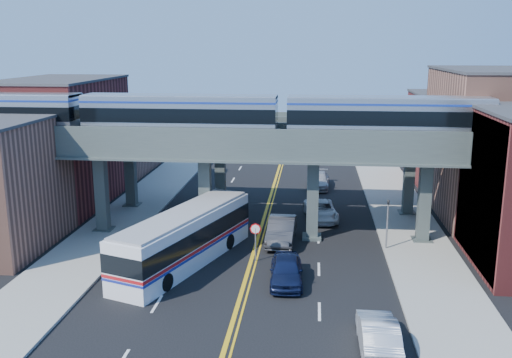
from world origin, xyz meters
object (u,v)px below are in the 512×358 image
car_lane_a (286,270)px  car_lane_b (282,230)px  transit_bus (185,239)px  traffic_signal (388,219)px  car_lane_c (321,210)px  transit_train (180,115)px  car_parked_curb (378,334)px  stop_sign (256,236)px  car_lane_d (318,180)px

car_lane_a → car_lane_b: car_lane_b is taller
transit_bus → car_lane_a: 7.27m
traffic_signal → car_lane_c: bearing=123.1°
transit_train → car_parked_curb: size_ratio=8.78×
transit_train → car_lane_c: (10.40, 4.92, -8.38)m
traffic_signal → car_lane_b: traffic_signal is taller
transit_train → stop_sign: size_ratio=16.61×
traffic_signal → car_lane_d: 18.29m
traffic_signal → car_lane_a: (-6.69, -6.36, -1.48)m
car_lane_b → car_lane_a: bearing=-82.8°
car_lane_d → transit_bus: bearing=-110.1°
car_lane_b → car_lane_d: (2.73, 16.69, -0.15)m
car_lane_b → traffic_signal: bearing=-5.5°
transit_bus → car_lane_c: bearing=-20.1°
traffic_signal → car_lane_d: traffic_signal is taller
car_parked_curb → car_lane_a: bearing=-58.2°
stop_sign → transit_bus: 4.64m
transit_bus → car_lane_d: 23.24m
car_lane_a → car_lane_c: car_lane_a is taller
stop_sign → transit_bus: size_ratio=0.20×
car_lane_d → car_lane_c: bearing=-86.9°
car_lane_c → traffic_signal: bearing=-63.7°
car_lane_a → car_parked_curb: bearing=-60.3°
transit_train → transit_bus: bearing=-76.1°
car_lane_a → car_lane_c: size_ratio=0.90×
car_lane_d → car_parked_curb: 31.48m
stop_sign → car_lane_d: size_ratio=0.50×
car_parked_curb → car_lane_c: bearing=-83.6°
transit_train → stop_sign: transit_train is taller
car_lane_c → car_lane_d: bearing=84.0°
car_lane_b → transit_train: bearing=173.5°
traffic_signal → car_lane_b: 7.59m
traffic_signal → car_lane_b: bearing=172.9°
transit_bus → car_lane_c: size_ratio=2.48×
stop_sign → car_lane_b: bearing=69.1°
car_lane_a → stop_sign: bearing=120.7°
stop_sign → car_lane_d: (4.23, 20.62, -1.00)m
car_lane_a → car_parked_curb: size_ratio=0.97×
car_lane_d → car_parked_curb: (2.66, -31.37, 0.06)m
car_lane_a → car_lane_b: (-0.71, 7.28, 0.08)m
transit_bus → car_parked_curb: (11.46, -9.88, -0.91)m
car_lane_c → car_lane_a: bearing=-106.1°
transit_train → car_lane_c: 14.24m
car_parked_curb → traffic_signal: bearing=-98.8°
stop_sign → car_parked_curb: (6.90, -10.75, -0.94)m
car_lane_d → car_lane_a: bearing=-92.6°
traffic_signal → car_parked_curb: size_ratio=0.82×
transit_bus → transit_train: bearing=33.4°
transit_train → car_lane_b: size_ratio=7.95×
transit_bus → car_lane_d: transit_bus is taller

